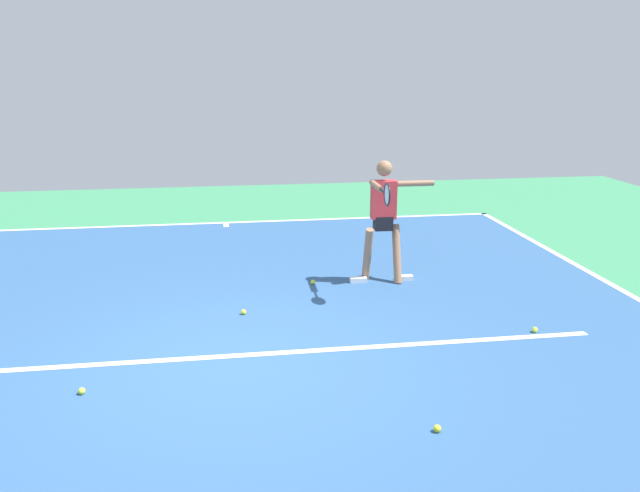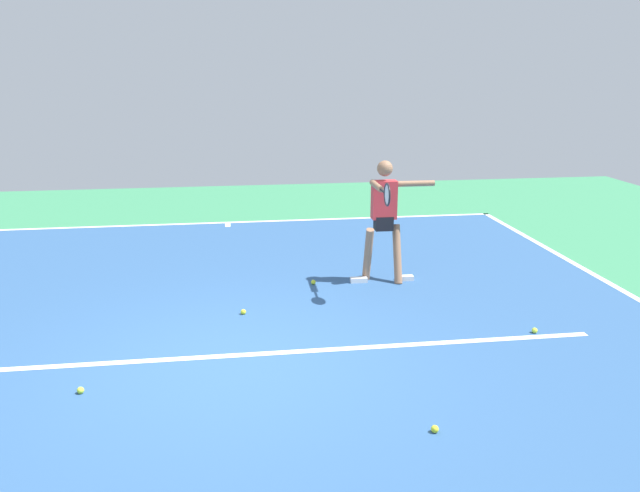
{
  "view_description": "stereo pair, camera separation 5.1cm",
  "coord_description": "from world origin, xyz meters",
  "px_view_note": "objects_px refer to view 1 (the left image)",
  "views": [
    {
      "loc": [
        0.05,
        6.18,
        2.97
      ],
      "look_at": [
        -1.08,
        -1.22,
        0.9
      ],
      "focal_mm": 36.62,
      "sensor_mm": 36.0,
      "label": 1
    },
    {
      "loc": [
        0.0,
        6.19,
        2.97
      ],
      "look_at": [
        -1.08,
        -1.22,
        0.9
      ],
      "focal_mm": 36.62,
      "sensor_mm": 36.0,
      "label": 2
    }
  ],
  "objects_px": {
    "tennis_ball_far_corner": "(82,391)",
    "tennis_ball_by_sideline": "(535,330)",
    "tennis_player": "(384,214)",
    "tennis_ball_centre_court": "(437,429)",
    "tennis_ball_near_service_line": "(313,282)",
    "tennis_ball_near_player": "(244,312)"
  },
  "relations": [
    {
      "from": "tennis_player",
      "to": "tennis_ball_near_service_line",
      "type": "relative_size",
      "value": 26.48
    },
    {
      "from": "tennis_player",
      "to": "tennis_ball_near_player",
      "type": "bearing_deg",
      "value": 26.68
    },
    {
      "from": "tennis_ball_far_corner",
      "to": "tennis_ball_by_sideline",
      "type": "height_order",
      "value": "same"
    },
    {
      "from": "tennis_ball_by_sideline",
      "to": "tennis_ball_near_player",
      "type": "bearing_deg",
      "value": -18.0
    },
    {
      "from": "tennis_ball_centre_court",
      "to": "tennis_ball_near_player",
      "type": "bearing_deg",
      "value": -62.95
    },
    {
      "from": "tennis_ball_near_service_line",
      "to": "tennis_ball_centre_court",
      "type": "bearing_deg",
      "value": 97.08
    },
    {
      "from": "tennis_player",
      "to": "tennis_ball_centre_court",
      "type": "distance_m",
      "value": 4.07
    },
    {
      "from": "tennis_ball_near_player",
      "to": "tennis_ball_far_corner",
      "type": "bearing_deg",
      "value": 48.98
    },
    {
      "from": "tennis_ball_near_service_line",
      "to": "tennis_ball_near_player",
      "type": "relative_size",
      "value": 1.0
    },
    {
      "from": "tennis_player",
      "to": "tennis_ball_far_corner",
      "type": "height_order",
      "value": "tennis_player"
    },
    {
      "from": "tennis_ball_near_player",
      "to": "tennis_ball_by_sideline",
      "type": "xyz_separation_m",
      "value": [
        -3.3,
        1.07,
        0.0
      ]
    },
    {
      "from": "tennis_ball_centre_court",
      "to": "tennis_ball_far_corner",
      "type": "xyz_separation_m",
      "value": [
        3.08,
        -1.13,
        0.0
      ]
    },
    {
      "from": "tennis_player",
      "to": "tennis_ball_near_service_line",
      "type": "xyz_separation_m",
      "value": [
        0.99,
        -0.04,
        -0.96
      ]
    },
    {
      "from": "tennis_player",
      "to": "tennis_ball_near_service_line",
      "type": "height_order",
      "value": "tennis_player"
    },
    {
      "from": "tennis_player",
      "to": "tennis_ball_near_player",
      "type": "xyz_separation_m",
      "value": [
        2.01,
        0.97,
        -0.96
      ]
    },
    {
      "from": "tennis_ball_far_corner",
      "to": "tennis_ball_near_service_line",
      "type": "bearing_deg",
      "value": -132.52
    },
    {
      "from": "tennis_ball_far_corner",
      "to": "tennis_ball_by_sideline",
      "type": "relative_size",
      "value": 1.0
    },
    {
      "from": "tennis_player",
      "to": "tennis_ball_by_sideline",
      "type": "xyz_separation_m",
      "value": [
        -1.3,
        2.04,
        -0.96
      ]
    },
    {
      "from": "tennis_ball_near_service_line",
      "to": "tennis_ball_far_corner",
      "type": "distance_m",
      "value": 3.84
    },
    {
      "from": "tennis_player",
      "to": "tennis_ball_centre_court",
      "type": "height_order",
      "value": "tennis_player"
    },
    {
      "from": "tennis_player",
      "to": "tennis_ball_near_player",
      "type": "distance_m",
      "value": 2.43
    },
    {
      "from": "tennis_ball_near_player",
      "to": "tennis_ball_far_corner",
      "type": "height_order",
      "value": "same"
    }
  ]
}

